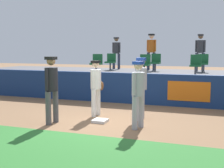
# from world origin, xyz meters

# --- Properties ---
(ground_plane) EXTENTS (60.00, 60.00, 0.00)m
(ground_plane) POSITION_xyz_m (0.00, 0.00, 0.00)
(ground_plane) COLOR #846042
(grass_foreground_strip) EXTENTS (18.00, 2.80, 0.01)m
(grass_foreground_strip) POSITION_xyz_m (0.00, -2.66, 0.00)
(grass_foreground_strip) COLOR #2D722D
(grass_foreground_strip) RESTS_ON ground_plane
(first_base) EXTENTS (0.40, 0.40, 0.08)m
(first_base) POSITION_xyz_m (-0.14, 0.03, 0.04)
(first_base) COLOR white
(first_base) RESTS_ON ground_plane
(player_fielder_home) EXTENTS (0.36, 0.54, 1.74)m
(player_fielder_home) POSITION_xyz_m (-0.58, 0.79, 1.01)
(player_fielder_home) COLOR white
(player_fielder_home) RESTS_ON ground_plane
(player_runner_visitor) EXTENTS (0.36, 0.52, 1.84)m
(player_runner_visitor) POSITION_xyz_m (0.86, 0.78, 1.07)
(player_runner_visitor) COLOR #9EA3AD
(player_runner_visitor) RESTS_ON ground_plane
(player_coach_visitor) EXTENTS (0.42, 0.48, 1.78)m
(player_coach_visitor) POSITION_xyz_m (1.06, -0.25, 1.03)
(player_coach_visitor) COLOR #9EA3AD
(player_coach_visitor) RESTS_ON ground_plane
(player_umpire) EXTENTS (0.39, 0.53, 1.89)m
(player_umpire) POSITION_xyz_m (-1.36, -0.57, 1.09)
(player_umpire) COLOR #4C4C51
(player_umpire) RESTS_ON ground_plane
(field_wall) EXTENTS (18.00, 0.26, 1.18)m
(field_wall) POSITION_xyz_m (0.01, 3.27, 0.59)
(field_wall) COLOR navy
(field_wall) RESTS_ON ground_plane
(bleacher_platform) EXTENTS (18.00, 4.80, 1.04)m
(bleacher_platform) POSITION_xyz_m (0.00, 5.84, 0.52)
(bleacher_platform) COLOR #59595E
(bleacher_platform) RESTS_ON ground_plane
(seat_back_left) EXTENTS (0.46, 0.44, 0.84)m
(seat_back_left) POSITION_xyz_m (-2.21, 6.52, 1.51)
(seat_back_left) COLOR #4C4C51
(seat_back_left) RESTS_ON bleacher_platform
(seat_front_right) EXTENTS (0.44, 0.44, 0.84)m
(seat_front_right) POSITION_xyz_m (2.11, 4.71, 1.51)
(seat_front_right) COLOR #4C4C51
(seat_front_right) RESTS_ON bleacher_platform
(seat_front_left) EXTENTS (0.46, 0.44, 0.84)m
(seat_front_left) POSITION_xyz_m (-2.22, 4.72, 1.51)
(seat_front_left) COLOR #4C4C51
(seat_front_left) RESTS_ON bleacher_platform
(seat_back_right) EXTENTS (0.46, 0.44, 0.84)m
(seat_back_right) POSITION_xyz_m (2.29, 6.52, 1.51)
(seat_back_right) COLOR #4C4C51
(seat_back_right) RESTS_ON bleacher_platform
(seat_back_center) EXTENTS (0.45, 0.44, 0.84)m
(seat_back_center) POSITION_xyz_m (0.10, 6.52, 1.51)
(seat_back_center) COLOR #4C4C51
(seat_back_center) RESTS_ON bleacher_platform
(seat_front_center) EXTENTS (0.45, 0.44, 0.84)m
(seat_front_center) POSITION_xyz_m (0.00, 4.72, 1.51)
(seat_front_center) COLOR #4C4C51
(seat_front_center) RESTS_ON bleacher_platform
(spectator_hooded) EXTENTS (0.50, 0.42, 1.82)m
(spectator_hooded) POSITION_xyz_m (-0.25, 7.11, 2.09)
(spectator_hooded) COLOR #33384C
(spectator_hooded) RESTS_ON bleacher_platform
(spectator_capped) EXTENTS (0.50, 0.38, 1.78)m
(spectator_capped) POSITION_xyz_m (2.09, 7.46, 2.07)
(spectator_capped) COLOR #33384C
(spectator_capped) RESTS_ON bleacher_platform
(spectator_casual) EXTENTS (0.47, 0.36, 1.69)m
(spectator_casual) POSITION_xyz_m (-2.19, 7.34, 2.02)
(spectator_casual) COLOR #33384C
(spectator_casual) RESTS_ON bleacher_platform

